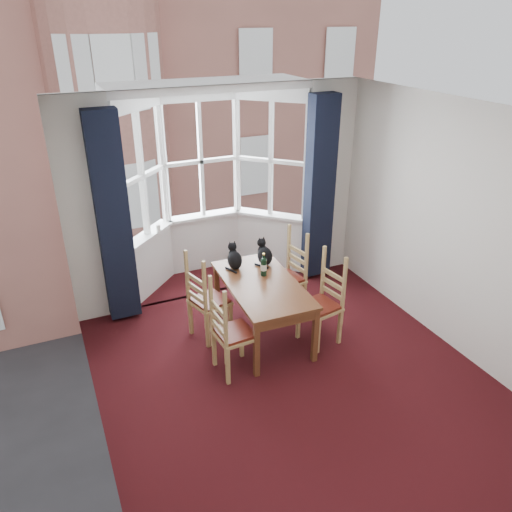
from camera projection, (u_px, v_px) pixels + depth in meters
floor at (297, 383)px, 5.35m from camera, size 4.50×4.50×0.00m
ceiling at (309, 117)px, 4.12m from camera, size 4.50×4.50×0.00m
wall_left at (83, 313)px, 4.00m from camera, size 0.00×4.50×4.50m
wall_right at (462, 233)px, 5.47m from camera, size 0.00×4.50×4.50m
wall_near at (489, 429)px, 2.89m from camera, size 4.00×0.00×4.00m
wall_back_pier_left at (91, 214)px, 5.98m from camera, size 0.70×0.12×2.80m
wall_back_pier_right at (327, 180)px, 7.19m from camera, size 0.70×0.12×2.80m
bay_window at (207, 185)px, 7.00m from camera, size 2.76×0.94×2.80m
curtain_left at (113, 220)px, 5.94m from camera, size 0.38×0.22×2.60m
curtain_right at (320, 189)px, 6.98m from camera, size 0.38×0.22×2.60m
dining_table at (262, 289)px, 5.89m from camera, size 0.87×1.53×0.72m
chair_left_near at (227, 336)px, 5.31m from camera, size 0.43×0.45×0.92m
chair_left_far at (203, 304)px, 5.89m from camera, size 0.50×0.51×0.92m
chair_right_near at (326, 304)px, 5.89m from camera, size 0.47×0.48×0.92m
chair_right_far at (291, 278)px, 6.49m from camera, size 0.47×0.49×0.92m
cat_left at (234, 258)px, 6.15m from camera, size 0.18×0.26×0.34m
cat_right at (264, 254)px, 6.25m from camera, size 0.21×0.27×0.35m
wine_bottle at (264, 266)px, 5.97m from camera, size 0.07×0.07×0.29m
candle_tall at (158, 228)px, 6.79m from camera, size 0.06×0.06×0.12m
street at (72, 167)px, 34.45m from camera, size 80.00×80.00×0.00m
tenement_building at (93, 81)px, 16.15m from camera, size 18.40×7.80×15.20m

